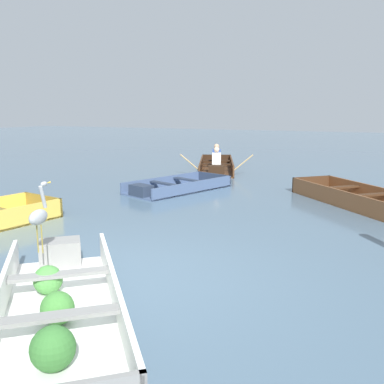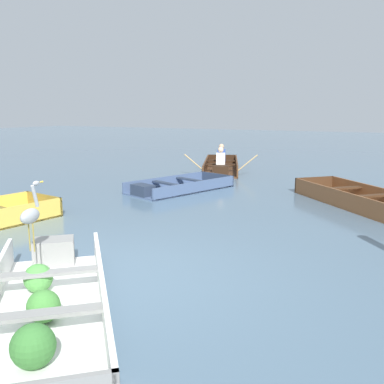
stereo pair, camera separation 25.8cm
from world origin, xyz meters
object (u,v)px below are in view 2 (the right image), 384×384
dinghy_white_foreground (45,302)px  heron_on_dinghy (31,214)px  skiff_wooden_brown_near_moored (359,200)px  rowboat_dark_varnish_with_crew (221,166)px  skiff_slate_blue_mid_moored (177,187)px

dinghy_white_foreground → heron_on_dinghy: size_ratio=3.94×
skiff_wooden_brown_near_moored → rowboat_dark_varnish_with_crew: 6.03m
dinghy_white_foreground → skiff_wooden_brown_near_moored: (2.28, 6.95, -0.02)m
rowboat_dark_varnish_with_crew → heron_on_dinghy: bearing=-79.6°
heron_on_dinghy → rowboat_dark_varnish_with_crew: bearing=100.4°
skiff_wooden_brown_near_moored → skiff_slate_blue_mid_moored: 4.46m
rowboat_dark_varnish_with_crew → skiff_wooden_brown_near_moored: bearing=-36.2°
dinghy_white_foreground → heron_on_dinghy: (-0.76, 0.57, 0.72)m
skiff_wooden_brown_near_moored → heron_on_dinghy: (-3.04, -6.38, 0.74)m
skiff_slate_blue_mid_moored → skiff_wooden_brown_near_moored: bearing=3.7°
skiff_wooden_brown_near_moored → rowboat_dark_varnish_with_crew: size_ratio=0.84×
heron_on_dinghy → skiff_slate_blue_mid_moored: bearing=103.1°
dinghy_white_foreground → rowboat_dark_varnish_with_crew: 10.83m
skiff_slate_blue_mid_moored → rowboat_dark_varnish_with_crew: rowboat_dark_varnish_with_crew is taller
heron_on_dinghy → dinghy_white_foreground: bearing=-36.6°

